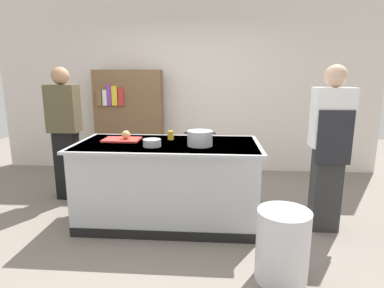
{
  "coord_description": "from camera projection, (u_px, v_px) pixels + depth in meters",
  "views": [
    {
      "loc": [
        0.51,
        -3.33,
        1.62
      ],
      "look_at": [
        0.25,
        0.2,
        0.85
      ],
      "focal_mm": 29.79,
      "sensor_mm": 36.0,
      "label": 1
    }
  ],
  "objects": [
    {
      "name": "mixing_bowl",
      "position": [
        152.0,
        143.0,
        3.27
      ],
      "size": [
        0.18,
        0.18,
        0.08
      ],
      "primitive_type": "cylinder",
      "color": "#B7BABF",
      "rests_on": "counter_island"
    },
    {
      "name": "juice_cup",
      "position": [
        171.0,
        135.0,
        3.6
      ],
      "size": [
        0.07,
        0.07,
        0.1
      ],
      "primitive_type": "cylinder",
      "color": "yellow",
      "rests_on": "counter_island"
    },
    {
      "name": "stock_pot",
      "position": [
        200.0,
        138.0,
        3.29
      ],
      "size": [
        0.33,
        0.26,
        0.16
      ],
      "color": "#B7BABF",
      "rests_on": "counter_island"
    },
    {
      "name": "back_wall",
      "position": [
        186.0,
        82.0,
        5.35
      ],
      "size": [
        6.4,
        0.12,
        3.0
      ],
      "primitive_type": "cube",
      "color": "silver",
      "rests_on": "ground_plane"
    },
    {
      "name": "person_chef",
      "position": [
        330.0,
        146.0,
        3.24
      ],
      "size": [
        0.38,
        0.25,
        1.72
      ],
      "rotation": [
        0.0,
        0.0,
        1.86
      ],
      "color": "#2D2D2D",
      "rests_on": "ground_plane"
    },
    {
      "name": "person_guest",
      "position": [
        65.0,
        131.0,
        4.12
      ],
      "size": [
        0.38,
        0.24,
        1.72
      ],
      "rotation": [
        0.0,
        0.0,
        -1.67
      ],
      "color": "black",
      "rests_on": "ground_plane"
    },
    {
      "name": "ground_plane",
      "position": [
        169.0,
        220.0,
        3.63
      ],
      "size": [
        10.0,
        10.0,
        0.0
      ],
      "primitive_type": "plane",
      "color": "slate"
    },
    {
      "name": "counter_island",
      "position": [
        168.0,
        181.0,
        3.53
      ],
      "size": [
        1.98,
        0.98,
        0.9
      ],
      "color": "#B7BABF",
      "rests_on": "ground_plane"
    },
    {
      "name": "trash_bin",
      "position": [
        282.0,
        246.0,
        2.52
      ],
      "size": [
        0.42,
        0.42,
        0.59
      ],
      "primitive_type": "cylinder",
      "color": "silver",
      "rests_on": "ground_plane"
    },
    {
      "name": "onion",
      "position": [
        126.0,
        135.0,
        3.54
      ],
      "size": [
        0.1,
        0.1,
        0.1
      ],
      "primitive_type": "sphere",
      "color": "tan",
      "rests_on": "cutting_board"
    },
    {
      "name": "bookshelf",
      "position": [
        129.0,
        122.0,
        5.26
      ],
      "size": [
        1.1,
        0.31,
        1.7
      ],
      "color": "brown",
      "rests_on": "ground_plane"
    },
    {
      "name": "cutting_board",
      "position": [
        122.0,
        140.0,
        3.57
      ],
      "size": [
        0.4,
        0.28,
        0.02
      ],
      "primitive_type": "cube",
      "color": "red",
      "rests_on": "counter_island"
    }
  ]
}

